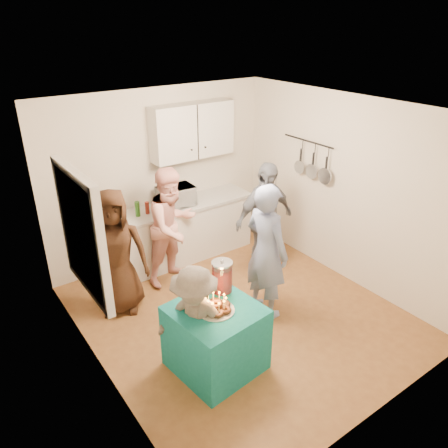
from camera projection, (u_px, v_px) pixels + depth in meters
floor at (240, 313)px, 5.65m from camera, size 4.00×4.00×0.00m
ceiling at (244, 110)px, 4.52m from camera, size 4.00×4.00×0.00m
back_wall at (160, 176)px, 6.55m from camera, size 3.60×3.60×0.00m
left_wall at (92, 270)px, 4.14m from camera, size 4.00×4.00×0.00m
right_wall at (344, 190)px, 6.03m from camera, size 4.00×4.00×0.00m
window_night at (80, 235)px, 4.27m from camera, size 0.04×1.00×1.20m
counter at (184, 232)px, 6.81m from camera, size 2.20×0.58×0.86m
countertop at (183, 205)px, 6.62m from camera, size 2.24×0.62×0.05m
upper_cabinet at (192, 131)px, 6.42m from camera, size 1.30×0.30×0.80m
pot_rack at (306, 158)px, 6.37m from camera, size 0.12×1.00×0.60m
microwave at (176, 196)px, 6.48m from camera, size 0.55×0.39×0.29m
party_table at (216, 338)px, 4.65m from camera, size 0.94×0.94×0.76m
donut_cake at (216, 303)px, 4.42m from camera, size 0.38×0.38×0.18m
punch_jar at (222, 277)px, 4.71m from camera, size 0.22×0.22×0.34m
man_birthday at (266, 251)px, 5.34m from camera, size 0.48×0.68×1.76m
woman_back_left at (115, 252)px, 5.41m from camera, size 0.96×0.83×1.66m
woman_back_center at (173, 226)px, 6.05m from camera, size 0.95×0.82×1.69m
woman_back_right at (265, 220)px, 6.23m from camera, size 1.00×0.42×1.70m
child_near_left at (195, 325)px, 4.42m from camera, size 0.86×0.98×1.32m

